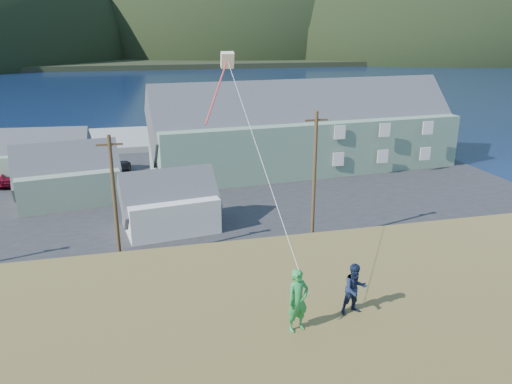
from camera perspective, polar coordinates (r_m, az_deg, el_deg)
The scene contains 15 objects.
ground at distance 33.02m, azimuth -11.20°, elevation -8.90°, with size 900.00×900.00×0.00m, color #0A1638.
grass_strip at distance 31.22m, azimuth -10.99°, elevation -10.45°, with size 110.00×8.00×0.10m, color #4C3D19.
waterfront_lot at distance 48.80m, azimuth -12.34°, elevation 0.07°, with size 72.00×36.00×0.12m, color #28282B.
wharf at distance 71.17m, azimuth -17.91°, elevation 5.56°, with size 26.00×14.00×0.90m, color gray.
far_shore at distance 359.79m, azimuth -14.31°, elevation 15.32°, with size 900.00×320.00×2.00m, color black.
far_hills at distance 311.30m, azimuth -7.48°, elevation 15.55°, with size 760.00×265.00×143.00m.
lodge at distance 55.07m, azimuth 5.65°, elevation 7.23°, with size 33.99×11.96×11.73m.
shed_palegreen_near at distance 47.23m, azimuth -20.73°, elevation 1.75°, with size 9.74×6.95×6.51m.
shed_white at distance 38.57m, azimuth -9.84°, elevation -1.23°, with size 7.78×5.71×5.72m.
shed_palegreen_far at distance 55.61m, azimuth -23.37°, elevation 3.77°, with size 10.02×6.28×6.43m.
utility_poles at distance 32.69m, azimuth -17.24°, elevation -0.69°, with size 29.34×0.24×9.55m.
parked_cars at distance 53.33m, azimuth -23.62°, elevation 1.37°, with size 22.12×12.81×1.54m.
kite_flyer_green at distance 13.32m, azimuth 4.80°, elevation -12.24°, with size 0.63×0.42×1.74m, color green.
kite_flyer_navy at distance 14.32m, azimuth 11.24°, elevation -10.82°, with size 0.72×0.56×1.49m, color #172240.
kite_rig at distance 17.98m, azimuth -3.38°, elevation 14.10°, with size 0.86×3.76×8.56m.
Camera 1 is at (-0.79, -29.52, 14.77)m, focal length 35.00 mm.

